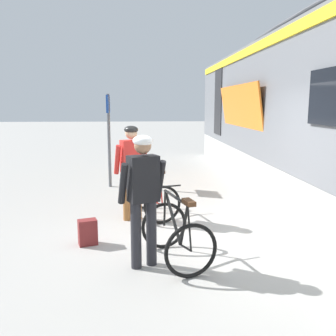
% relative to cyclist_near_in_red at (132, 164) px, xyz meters
% --- Properties ---
extents(ground_plane, '(80.00, 80.00, 0.00)m').
position_rel_cyclist_near_in_red_xyz_m(ground_plane, '(1.14, -1.09, -1.05)').
color(ground_plane, '#A09E99').
extents(cyclist_near_in_red, '(0.66, 0.46, 1.76)m').
position_rel_cyclist_near_in_red_xyz_m(cyclist_near_in_red, '(0.00, 0.00, 0.00)').
color(cyclist_near_in_red, '#935B2D').
rests_on(cyclist_near_in_red, ground).
extents(cyclist_far_in_dark, '(0.66, 0.47, 1.76)m').
position_rel_cyclist_near_in_red_xyz_m(cyclist_far_in_dark, '(0.20, -2.05, 0.00)').
color(cyclist_far_in_dark, '#232328').
rests_on(cyclist_far_in_dark, ground).
extents(bicycle_near_red, '(0.99, 1.23, 0.99)m').
position_rel_cyclist_near_in_red_xyz_m(bicycle_near_red, '(0.40, 0.18, -0.65)').
color(bicycle_near_red, black).
rests_on(bicycle_near_red, ground).
extents(bicycle_far_black, '(0.97, 1.22, 0.99)m').
position_rel_cyclist_near_in_red_xyz_m(bicycle_far_black, '(0.65, -1.95, -0.65)').
color(bicycle_far_black, black).
rests_on(bicycle_far_black, ground).
extents(backpack_on_platform, '(0.32, 0.26, 0.40)m').
position_rel_cyclist_near_in_red_xyz_m(backpack_on_platform, '(-0.66, -1.23, -0.85)').
color(backpack_on_platform, maroon).
rests_on(backpack_on_platform, ground).
extents(platform_sign_post, '(0.08, 0.70, 2.40)m').
position_rel_cyclist_near_in_red_xyz_m(platform_sign_post, '(-0.66, 2.83, 0.57)').
color(platform_sign_post, '#595B60').
rests_on(platform_sign_post, ground).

